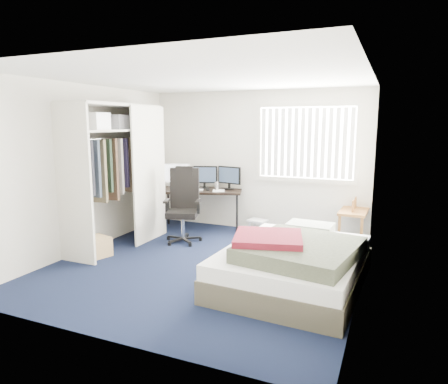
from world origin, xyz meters
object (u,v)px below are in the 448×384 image
object	(u,v)px
bed	(294,262)
desk	(201,187)
office_chair	(184,213)
nightstand	(354,213)

from	to	relation	value
bed	desk	bearing A→B (deg)	138.12
office_chair	bed	xyz separation A→B (m)	(2.11, -1.13, -0.18)
desk	nightstand	bearing A→B (deg)	1.99
office_chair	bed	world-z (taller)	office_chair
office_chair	nightstand	size ratio (longest dim) A/B	1.47
nightstand	bed	xyz separation A→B (m)	(-0.49, -2.06, -0.21)
desk	nightstand	size ratio (longest dim) A/B	1.95
nightstand	bed	distance (m)	2.13
office_chair	nightstand	distance (m)	2.76
desk	bed	distance (m)	2.99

